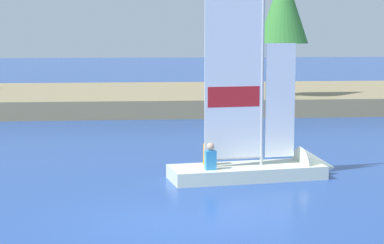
# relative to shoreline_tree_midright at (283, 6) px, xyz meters

# --- Properties ---
(ground_plane) EXTENTS (200.00, 200.00, 0.00)m
(ground_plane) POSITION_rel_shoreline_tree_midright_xyz_m (-6.82, -19.26, -5.22)
(ground_plane) COLOR #234793
(shore_bank) EXTENTS (80.00, 12.20, 0.86)m
(shore_bank) POSITION_rel_shoreline_tree_midright_xyz_m (-6.82, 4.23, -4.79)
(shore_bank) COLOR #897A56
(shore_bank) RESTS_ON ground
(shoreline_tree_midright) EXTENTS (2.46, 2.46, 6.20)m
(shoreline_tree_midright) POSITION_rel_shoreline_tree_midright_xyz_m (0.00, 0.00, 0.00)
(shoreline_tree_midright) COLOR brown
(shoreline_tree_midright) RESTS_ON shore_bank
(sailboat) EXTENTS (4.85, 2.03, 6.31)m
(sailboat) POSITION_rel_shoreline_tree_midright_xyz_m (-3.59, -14.80, -4.82)
(sailboat) COLOR silver
(sailboat) RESTS_ON ground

